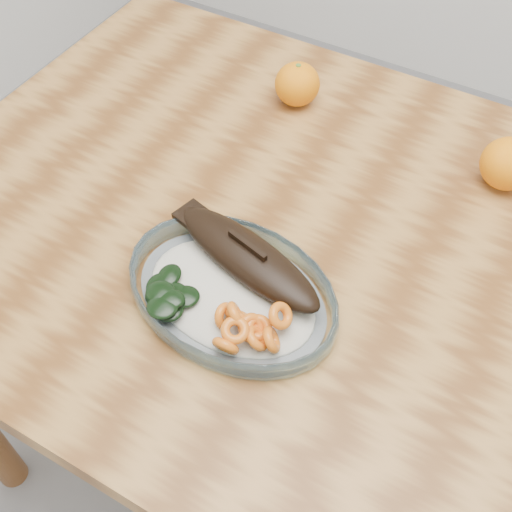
% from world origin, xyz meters
% --- Properties ---
extents(ground, '(3.00, 3.00, 0.00)m').
position_xyz_m(ground, '(0.00, 0.00, 0.00)').
color(ground, slate).
rests_on(ground, ground).
extents(dining_table, '(1.20, 0.80, 0.75)m').
position_xyz_m(dining_table, '(0.00, 0.00, 0.65)').
color(dining_table, brown).
rests_on(dining_table, ground).
extents(plated_meal, '(0.54, 0.54, 0.08)m').
position_xyz_m(plated_meal, '(-0.08, -0.14, 0.77)').
color(plated_meal, white).
rests_on(plated_meal, dining_table).
extents(orange_left, '(0.07, 0.07, 0.07)m').
position_xyz_m(orange_left, '(-0.18, 0.24, 0.79)').
color(orange_left, orange).
rests_on(orange_left, dining_table).
extents(orange_right, '(0.08, 0.08, 0.08)m').
position_xyz_m(orange_right, '(0.15, 0.22, 0.79)').
color(orange_right, orange).
rests_on(orange_right, dining_table).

